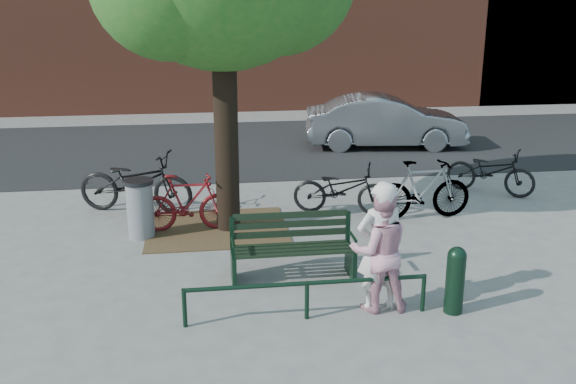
{
  "coord_description": "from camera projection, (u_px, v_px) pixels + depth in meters",
  "views": [
    {
      "loc": [
        -1.23,
        -8.3,
        3.85
      ],
      "look_at": [
        0.07,
        1.0,
        0.99
      ],
      "focal_mm": 40.0,
      "sensor_mm": 36.0,
      "label": 1
    }
  ],
  "objects": [
    {
      "name": "litter_bin",
      "position": [
        140.0,
        208.0,
        10.6
      ],
      "size": [
        0.48,
        0.48,
        0.99
      ],
      "color": "gray",
      "rests_on": "ground"
    },
    {
      "name": "guard_railing",
      "position": [
        307.0,
        289.0,
        7.9
      ],
      "size": [
        3.06,
        0.06,
        0.51
      ],
      "color": "black",
      "rests_on": "ground"
    },
    {
      "name": "road",
      "position": [
        247.0,
        147.0,
        17.2
      ],
      "size": [
        40.0,
        7.0,
        0.01
      ],
      "primitive_type": "cube",
      "color": "black",
      "rests_on": "ground"
    },
    {
      "name": "bollard",
      "position": [
        455.0,
        278.0,
        8.04
      ],
      "size": [
        0.24,
        0.24,
        0.89
      ],
      "color": "black",
      "rests_on": "ground"
    },
    {
      "name": "bicycle_d",
      "position": [
        423.0,
        190.0,
        11.48
      ],
      "size": [
        1.84,
        0.61,
        1.09
      ],
      "primitive_type": "imported",
      "rotation": [
        0.0,
        0.0,
        1.62
      ],
      "color": "gray",
      "rests_on": "ground"
    },
    {
      "name": "ground",
      "position": [
        293.0,
        278.0,
        9.15
      ],
      "size": [
        90.0,
        90.0,
        0.0
      ],
      "primitive_type": "plane",
      "color": "gray",
      "rests_on": "ground"
    },
    {
      "name": "bicycle_c",
      "position": [
        342.0,
        189.0,
        11.77
      ],
      "size": [
        1.9,
        1.14,
        0.94
      ],
      "primitive_type": "imported",
      "rotation": [
        0.0,
        0.0,
        1.27
      ],
      "color": "black",
      "rests_on": "ground"
    },
    {
      "name": "parked_car",
      "position": [
        385.0,
        122.0,
        16.98
      ],
      "size": [
        4.33,
        1.96,
        1.38
      ],
      "primitive_type": "imported",
      "rotation": [
        0.0,
        0.0,
        1.45
      ],
      "color": "slate",
      "rests_on": "ground"
    },
    {
      "name": "person_right",
      "position": [
        380.0,
        251.0,
        8.05
      ],
      "size": [
        0.79,
        0.63,
        1.58
      ],
      "primitive_type": "imported",
      "rotation": [
        0.0,
        0.0,
        3.1
      ],
      "color": "#C8899B",
      "rests_on": "ground"
    },
    {
      "name": "bicycle_e",
      "position": [
        491.0,
        171.0,
        13.0
      ],
      "size": [
        1.78,
        1.58,
        0.93
      ],
      "primitive_type": "imported",
      "rotation": [
        0.0,
        0.0,
        0.91
      ],
      "color": "black",
      "rests_on": "ground"
    },
    {
      "name": "park_bench",
      "position": [
        292.0,
        245.0,
        9.09
      ],
      "size": [
        1.74,
        0.54,
        0.97
      ],
      "color": "black",
      "rests_on": "ground"
    },
    {
      "name": "bicycle_b",
      "position": [
        187.0,
        203.0,
        10.89
      ],
      "size": [
        1.67,
        0.48,
        1.0
      ],
      "primitive_type": "imported",
      "rotation": [
        0.0,
        0.0,
        1.57
      ],
      "color": "#630E11",
      "rests_on": "ground"
    },
    {
      "name": "bicycle_a",
      "position": [
        136.0,
        182.0,
        11.84
      ],
      "size": [
        2.3,
        1.36,
        1.14
      ],
      "primitive_type": "imported",
      "rotation": [
        0.0,
        0.0,
        1.27
      ],
      "color": "black",
      "rests_on": "ground"
    },
    {
      "name": "dirt_pit",
      "position": [
        217.0,
        228.0,
        11.1
      ],
      "size": [
        2.4,
        2.0,
        0.02
      ],
      "primitive_type": "cube",
      "color": "brown",
      "rests_on": "ground"
    },
    {
      "name": "person_left",
      "position": [
        380.0,
        247.0,
        8.03
      ],
      "size": [
        0.68,
        0.5,
        1.71
      ],
      "primitive_type": "imported",
      "rotation": [
        0.0,
        0.0,
        3.29
      ],
      "color": "silver",
      "rests_on": "ground"
    }
  ]
}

